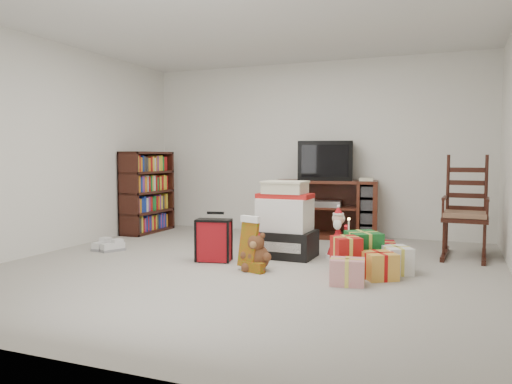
# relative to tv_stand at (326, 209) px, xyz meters

# --- Properties ---
(room) EXTENTS (5.01, 5.01, 2.51)m
(room) POSITION_rel_tv_stand_xyz_m (-0.30, -2.22, 0.85)
(room) COLOR #A7A199
(room) RESTS_ON ground
(tv_stand) EXTENTS (1.46, 0.67, 0.80)m
(tv_stand) POSITION_rel_tv_stand_xyz_m (0.00, 0.00, 0.00)
(tv_stand) COLOR #4F1B16
(tv_stand) RESTS_ON floor
(bookshelf) EXTENTS (0.33, 0.99, 1.20)m
(bookshelf) POSITION_rel_tv_stand_xyz_m (-2.60, -0.51, 0.18)
(bookshelf) COLOR black
(bookshelf) RESTS_ON floor
(rocking_chair) EXTENTS (0.52, 0.82, 1.20)m
(rocking_chair) POSITION_rel_tv_stand_xyz_m (1.79, -0.76, 0.01)
(rocking_chair) COLOR black
(rocking_chair) RESTS_ON floor
(gift_pile) EXTENTS (0.68, 0.50, 0.84)m
(gift_pile) POSITION_rel_tv_stand_xyz_m (-0.10, -1.52, -0.04)
(gift_pile) COLOR black
(gift_pile) RESTS_ON floor
(red_suitcase) EXTENTS (0.38, 0.26, 0.54)m
(red_suitcase) POSITION_rel_tv_stand_xyz_m (-0.73, -2.05, -0.17)
(red_suitcase) COLOR maroon
(red_suitcase) RESTS_ON floor
(stocking) EXTENTS (0.28, 0.18, 0.55)m
(stocking) POSITION_rel_tv_stand_xyz_m (-0.23, -2.29, -0.13)
(stocking) COLOR #0C6F0D
(stocking) RESTS_ON floor
(teddy_bear) EXTENTS (0.25, 0.22, 0.37)m
(teddy_bear) POSITION_rel_tv_stand_xyz_m (-0.15, -2.26, -0.24)
(teddy_bear) COLOR brown
(teddy_bear) RESTS_ON floor
(santa_figurine) EXTENTS (0.28, 0.27, 0.58)m
(santa_figurine) POSITION_rel_tv_stand_xyz_m (0.47, -1.35, -0.18)
(santa_figurine) COLOR #AB1219
(santa_figurine) RESTS_ON floor
(mrs_claus_figurine) EXTENTS (0.32, 0.30, 0.65)m
(mrs_claus_figurine) POSITION_rel_tv_stand_xyz_m (-0.51, -1.04, -0.15)
(mrs_claus_figurine) COLOR #AB1219
(mrs_claus_figurine) RESTS_ON floor
(sneaker_pair) EXTENTS (0.36, 0.31, 0.10)m
(sneaker_pair) POSITION_rel_tv_stand_xyz_m (-2.21, -1.95, -0.35)
(sneaker_pair) COLOR silver
(sneaker_pair) RESTS_ON floor
(gift_cluster) EXTENTS (0.85, 1.24, 0.29)m
(gift_cluster) POSITION_rel_tv_stand_xyz_m (0.90, -1.91, -0.26)
(gift_cluster) COLOR #A91513
(gift_cluster) RESTS_ON floor
(crt_television) EXTENTS (0.83, 0.67, 0.54)m
(crt_television) POSITION_rel_tv_stand_xyz_m (-0.02, 0.01, 0.67)
(crt_television) COLOR black
(crt_television) RESTS_ON tv_stand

